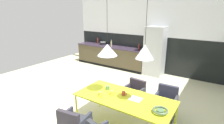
{
  "coord_description": "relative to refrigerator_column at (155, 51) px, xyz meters",
  "views": [
    {
      "loc": [
        2.7,
        -3.18,
        2.42
      ],
      "look_at": [
        -0.02,
        0.92,
        0.95
      ],
      "focal_mm": 27.54,
      "sensor_mm": 36.0,
      "label": 1
    }
  ],
  "objects": [
    {
      "name": "mug_short_terracotta",
      "position": [
        0.21,
        -3.72,
        -0.15
      ],
      "size": [
        0.12,
        0.08,
        0.1
      ],
      "color": "gold",
      "rests_on": "dining_table"
    },
    {
      "name": "dining_table",
      "position": [
        0.65,
        -3.5,
        -0.24
      ],
      "size": [
        1.99,
        0.91,
        0.73
      ],
      "color": "#CBD426",
      "rests_on": "ground"
    },
    {
      "name": "kitchen_counter",
      "position": [
        -2.05,
        -0.0,
        -0.48
      ],
      "size": [
        3.38,
        0.63,
        0.91
      ],
      "color": "#4C412C",
      "rests_on": "ground"
    },
    {
      "name": "cooking_pot",
      "position": [
        -2.56,
        0.13,
        0.04
      ],
      "size": [
        0.28,
        0.28,
        0.15
      ],
      "color": "black",
      "rests_on": "kitchen_counter"
    },
    {
      "name": "refrigerator_column",
      "position": [
        0.0,
        0.0,
        0.0
      ],
      "size": [
        0.72,
        0.6,
        1.87
      ],
      "primitive_type": "cube",
      "color": "#ADAFB2",
      "rests_on": "ground"
    },
    {
      "name": "mug_dark_espresso",
      "position": [
        0.38,
        -3.54,
        -0.16
      ],
      "size": [
        0.12,
        0.07,
        0.09
      ],
      "color": "gold",
      "rests_on": "dining_table"
    },
    {
      "name": "armchair_corner_seat",
      "position": [
        0.08,
        -4.38,
        -0.45
      ],
      "size": [
        0.55,
        0.54,
        0.74
      ],
      "rotation": [
        0.0,
        0.0,
        0.16
      ],
      "color": "#34353E",
      "rests_on": "ground"
    },
    {
      "name": "mug_wide_latte",
      "position": [
        0.59,
        -3.42,
        -0.16
      ],
      "size": [
        0.12,
        0.07,
        0.09
      ],
      "color": "#B23D33",
      "rests_on": "dining_table"
    },
    {
      "name": "bottle_vinegar_dark",
      "position": [
        -0.65,
        -0.03,
        0.09
      ],
      "size": [
        0.06,
        0.06,
        0.27
      ],
      "color": "maroon",
      "rests_on": "kitchen_counter"
    },
    {
      "name": "back_wall_panel_upper",
      "position": [
        -0.52,
        0.36,
        1.25
      ],
      "size": [
        6.7,
        0.12,
        1.46
      ],
      "primitive_type": "cube",
      "color": "silver",
      "rests_on": "back_wall_splashback_dark"
    },
    {
      "name": "bottle_oil_tall",
      "position": [
        -2.89,
        0.17,
        0.1
      ],
      "size": [
        0.06,
        0.06,
        0.3
      ],
      "color": "maroon",
      "rests_on": "kitchen_counter"
    },
    {
      "name": "fruit_bowl",
      "position": [
        1.44,
        -3.63,
        -0.16
      ],
      "size": [
        0.27,
        0.27,
        0.07
      ],
      "color": "#4C704C",
      "rests_on": "dining_table"
    },
    {
      "name": "ground_plane",
      "position": [
        -0.52,
        -3.06,
        -0.94
      ],
      "size": [
        9.05,
        9.05,
        0.0
      ],
      "primitive_type": "plane",
      "color": "beige"
    },
    {
      "name": "open_book",
      "position": [
        0.88,
        -3.44,
        -0.2
      ],
      "size": [
        0.24,
        0.21,
        0.02
      ],
      "color": "white",
      "rests_on": "dining_table"
    },
    {
      "name": "armchair_near_window",
      "position": [
        1.26,
        -2.59,
        -0.44
      ],
      "size": [
        0.51,
        0.49,
        0.76
      ],
      "rotation": [
        0.0,
        0.0,
        3.18
      ],
      "color": "#34353E",
      "rests_on": "ground"
    },
    {
      "name": "bottle_spice_small",
      "position": [
        -1.95,
        -0.07,
        0.1
      ],
      "size": [
        0.06,
        0.06,
        0.31
      ],
      "color": "tan",
      "rests_on": "kitchen_counter"
    },
    {
      "name": "pendant_lamp_over_table_far",
      "position": [
        1.05,
        -3.52,
        0.8
      ],
      "size": [
        0.32,
        0.32,
        1.25
      ],
      "color": "black"
    },
    {
      "name": "pendant_lamp_over_table_near",
      "position": [
        0.25,
        -3.51,
        0.74
      ],
      "size": [
        0.4,
        0.4,
        1.3
      ],
      "color": "black"
    },
    {
      "name": "mug_tall_blue",
      "position": [
        0.17,
        -3.39,
        -0.16
      ],
      "size": [
        0.13,
        0.09,
        0.09
      ],
      "color": "#5B8456",
      "rests_on": "dining_table"
    },
    {
      "name": "back_wall_splashback_dark",
      "position": [
        -0.52,
        0.36,
        -0.21
      ],
      "size": [
        6.7,
        0.12,
        1.46
      ],
      "primitive_type": "cube",
      "color": "black",
      "rests_on": "ground"
    },
    {
      "name": "armchair_by_stool",
      "position": [
        0.45,
        -2.57,
        -0.47
      ],
      "size": [
        0.53,
        0.52,
        0.72
      ],
      "rotation": [
        0.0,
        0.0,
        3.04
      ],
      "color": "#34353E",
      "rests_on": "ground"
    }
  ]
}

